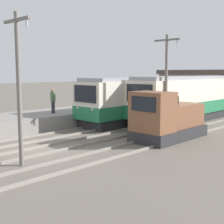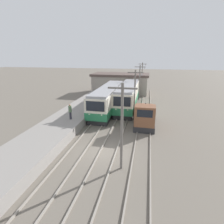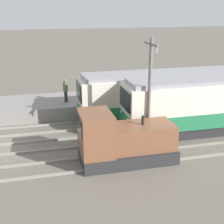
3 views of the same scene
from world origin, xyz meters
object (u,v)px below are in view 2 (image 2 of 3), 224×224
object	(u,v)px
commuter_train_left	(109,99)
commuter_train_center	(128,97)
catenary_mast_near	(122,125)
catenary_mast_distant	(142,75)
catenary_mast_far	(139,81)
shunting_locomotive	(145,117)
person_on_platform	(70,111)
catenary_mast_mid	(135,93)

from	to	relation	value
commuter_train_left	commuter_train_center	distance (m)	3.59
catenary_mast_near	catenary_mast_distant	world-z (taller)	same
catenary_mast_near	catenary_mast_far	distance (m)	22.16
catenary_mast_distant	shunting_locomotive	bearing A→B (deg)	-86.47
commuter_train_left	person_on_platform	world-z (taller)	commuter_train_left
catenary_mast_near	shunting_locomotive	bearing A→B (deg)	80.63
commuter_train_center	catenary_mast_far	world-z (taller)	catenary_mast_far
catenary_mast_far	person_on_platform	distance (m)	17.00
catenary_mast_far	catenary_mast_near	bearing A→B (deg)	-90.00
catenary_mast_mid	person_on_platform	xyz separation A→B (m)	(-7.21, -4.24, -1.57)
commuter_train_left	shunting_locomotive	size ratio (longest dim) A/B	2.71
commuter_train_center	shunting_locomotive	size ratio (longest dim) A/B	2.59
commuter_train_left	catenary_mast_far	world-z (taller)	catenary_mast_far
catenary_mast_mid	catenary_mast_distant	world-z (taller)	same
catenary_mast_near	catenary_mast_mid	xyz separation A→B (m)	(0.00, 11.08, 0.00)
catenary_mast_near	person_on_platform	size ratio (longest dim) A/B	3.59
catenary_mast_distant	person_on_platform	xyz separation A→B (m)	(-7.21, -26.40, -1.57)
shunting_locomotive	catenary_mast_distant	world-z (taller)	catenary_mast_distant
catenary_mast_near	person_on_platform	distance (m)	10.06
catenary_mast_near	person_on_platform	world-z (taller)	catenary_mast_near
commuter_train_left	shunting_locomotive	xyz separation A→B (m)	(5.80, -5.57, -0.51)
catenary_mast_far	catenary_mast_distant	xyz separation A→B (m)	(0.00, 11.08, 0.00)
commuter_train_left	catenary_mast_mid	size ratio (longest dim) A/B	2.18
shunting_locomotive	person_on_platform	world-z (taller)	shunting_locomotive
catenary_mast_distant	commuter_train_center	bearing A→B (deg)	-95.26
commuter_train_center	catenary_mast_far	xyz separation A→B (m)	(1.51, 5.29, 1.86)
commuter_train_left	commuter_train_center	bearing A→B (deg)	38.75
shunting_locomotive	catenary_mast_far	xyz separation A→B (m)	(-1.49, 13.11, 2.41)
commuter_train_center	catenary_mast_mid	bearing A→B (deg)	-75.39
commuter_train_left	person_on_platform	distance (m)	8.31
commuter_train_center	catenary_mast_mid	size ratio (longest dim) A/B	2.08
catenary_mast_mid	catenary_mast_far	distance (m)	11.08
catenary_mast_near	catenary_mast_mid	bearing A→B (deg)	90.00
commuter_train_center	catenary_mast_near	world-z (taller)	catenary_mast_near
commuter_train_center	shunting_locomotive	distance (m)	8.39
commuter_train_left	catenary_mast_near	size ratio (longest dim) A/B	2.18
commuter_train_left	catenary_mast_near	bearing A→B (deg)	-73.58
catenary_mast_mid	catenary_mast_near	bearing A→B (deg)	-90.00
shunting_locomotive	person_on_platform	size ratio (longest dim) A/B	2.89
shunting_locomotive	commuter_train_left	bearing A→B (deg)	136.16
commuter_train_left	catenary_mast_near	distance (m)	15.36
catenary_mast_near	catenary_mast_mid	world-z (taller)	same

